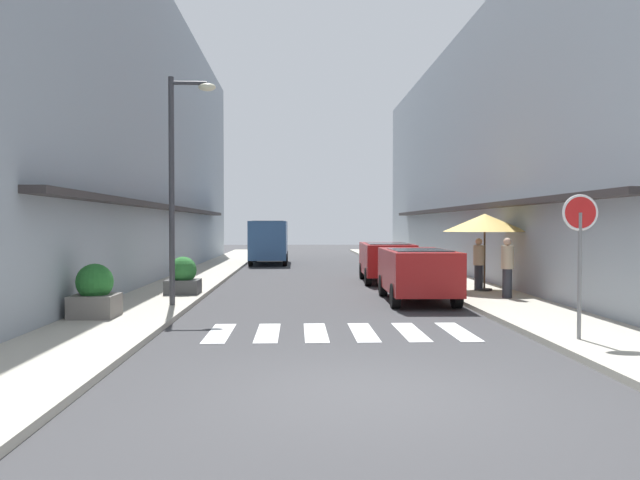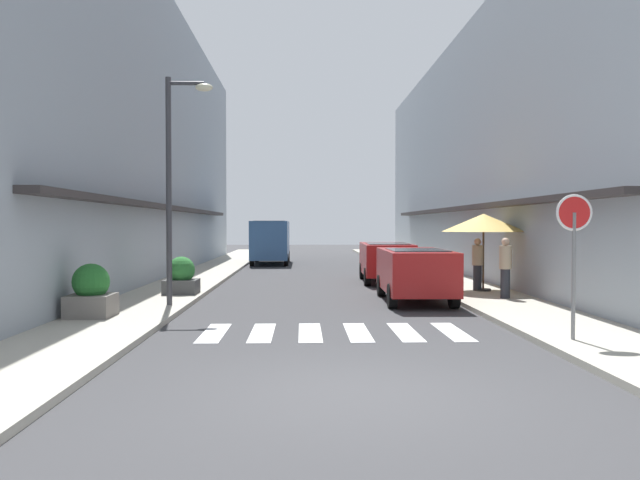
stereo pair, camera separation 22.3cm
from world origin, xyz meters
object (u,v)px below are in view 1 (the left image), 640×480
Objects in this scene: parked_car_mid at (386,258)px; street_lamp at (179,167)px; pedestrian_walking_near at (507,266)px; planter_corner at (95,293)px; cafe_umbrella at (485,223)px; planter_midblock at (183,277)px; delivery_van at (269,238)px; pedestrian_walking_far at (479,263)px; round_street_sign at (580,228)px; parked_car_near at (417,269)px.

parked_car_mid is 0.75× the size of street_lamp.
parked_car_mid is 6.61m from pedestrian_walking_near.
planter_corner is at bearing -130.09° from parked_car_mid.
street_lamp is at bearing 53.73° from planter_corner.
planter_midblock is (-9.15, -0.53, -1.60)m from cafe_umbrella.
parked_car_mid is 5.00m from cafe_umbrella.
cafe_umbrella is at bearing -59.73° from parked_car_mid.
cafe_umbrella is at bearing -64.26° from delivery_van.
pedestrian_walking_far is (8.61, 3.16, -2.64)m from street_lamp.
street_lamp is at bearing -51.17° from pedestrian_walking_near.
street_lamp is 3.44× the size of pedestrian_walking_near.
planter_midblock is at bearing 137.89° from round_street_sign.
planter_corner is (-2.93, -20.26, -0.76)m from delivery_van.
delivery_van reaches higher than parked_car_mid.
pedestrian_walking_far is (-0.20, 2.01, -0.03)m from pedestrian_walking_near.
pedestrian_walking_far is (-0.16, 0.06, -1.24)m from cafe_umbrella.
round_street_sign is 0.45× the size of street_lamp.
cafe_umbrella is 2.30m from pedestrian_walking_near.
street_lamp reaches higher than cafe_umbrella.
cafe_umbrella is at bearing 84.43° from round_street_sign.
cafe_umbrella is 1.52× the size of pedestrian_walking_near.
pedestrian_walking_far is at bearing 3.76° from planter_midblock.
pedestrian_walking_far is (2.27, -4.11, 0.04)m from parked_car_mid.
round_street_sign is (6.52, -23.24, 0.68)m from delivery_van.
parked_car_near is at bearing -10.37° from planter_midblock.
parked_car_mid is at bearing -66.08° from delivery_van.
cafe_umbrella is 2.16× the size of planter_corner.
parked_car_mid is 1.69× the size of cafe_umbrella.
round_street_sign is (1.65, -12.26, 1.16)m from parked_car_mid.
cafe_umbrella is (0.79, 8.09, 0.12)m from round_street_sign.
planter_midblock is 9.30m from pedestrian_walking_near.
planter_corner is at bearing -153.52° from cafe_umbrella.
round_street_sign reaches higher than pedestrian_walking_near.
round_street_sign is 8.25m from pedestrian_walking_far.
pedestrian_walking_far is (7.15, -15.10, -0.44)m from delivery_van.
delivery_van is 2.13× the size of cafe_umbrella.
delivery_van is (-4.87, 10.99, 0.48)m from parked_car_mid.
delivery_van reaches higher than parked_car_near.
parked_car_mid is 12.12m from planter_corner.
planter_midblock is (-6.71, -4.70, -0.32)m from parked_car_mid.
pedestrian_walking_near reaches higher than pedestrian_walking_far.
planter_corner is (-7.80, -9.27, -0.27)m from parked_car_mid.
pedestrian_walking_far is at bearing 38.66° from parked_car_near.
parked_car_mid is 8.20m from planter_midblock.
parked_car_mid is (0.00, 5.93, 0.00)m from parked_car_near.
parked_car_near reaches higher than planter_midblock.
pedestrian_walking_far is at bearing 20.14° from street_lamp.
delivery_van reaches higher than planter_corner.
parked_car_mid is 1.68× the size of round_street_sign.
round_street_sign is 2.18× the size of planter_corner.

